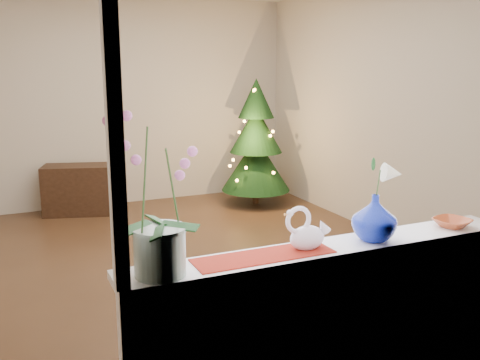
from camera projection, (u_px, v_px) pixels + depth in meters
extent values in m
plane|color=#3E2819|center=(186.00, 263.00, 5.02)|extent=(5.00, 5.00, 0.00)
cube|color=beige|center=(123.00, 102.00, 6.97)|extent=(4.50, 0.10, 2.70)
cube|color=beige|center=(350.00, 167.00, 2.51)|extent=(4.50, 0.10, 2.70)
cube|color=beige|center=(386.00, 111.00, 5.64)|extent=(0.10, 5.00, 2.70)
cube|color=white|center=(337.00, 340.00, 2.73)|extent=(2.20, 0.08, 0.88)
cube|color=white|center=(331.00, 249.00, 2.72)|extent=(2.20, 0.26, 0.04)
cube|color=maroon|center=(264.00, 256.00, 2.56)|extent=(0.70, 0.20, 0.01)
imported|color=navy|center=(375.00, 214.00, 2.77)|extent=(0.30, 0.30, 0.28)
sphere|color=silver|center=(384.00, 232.00, 2.82)|extent=(0.08, 0.08, 0.07)
imported|color=#A3421F|center=(452.00, 223.00, 3.02)|extent=(0.20, 0.20, 0.04)
cube|color=black|center=(78.00, 190.00, 6.63)|extent=(0.90, 0.63, 0.61)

